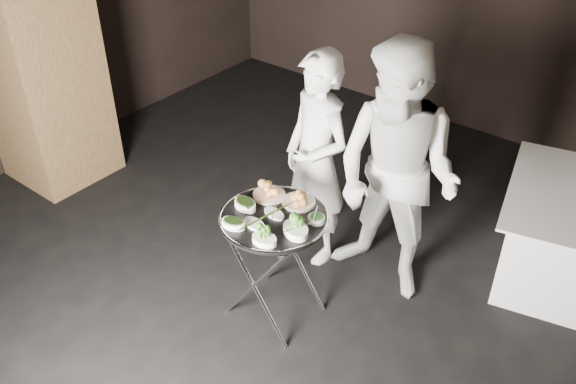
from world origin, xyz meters
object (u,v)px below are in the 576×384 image
Objects in this scene: waiter_left at (317,161)px; waiter_right at (396,177)px; tray_stand at (274,261)px; serving_tray at (273,218)px.

waiter_left is 0.64m from waiter_right.
serving_tray reaches higher than tray_stand.
waiter_right is (0.45, 0.75, 0.11)m from serving_tray.
waiter_right is at bearing 58.82° from tray_stand.
waiter_left reaches higher than tray_stand.
tray_stand is at bearing -58.21° from waiter_left.
tray_stand is at bearing -118.75° from waiter_right.
waiter_left is (-0.18, 0.72, 0.01)m from serving_tray.
serving_tray is at bearing -118.75° from waiter_right.
tray_stand is 1.17× the size of serving_tray.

